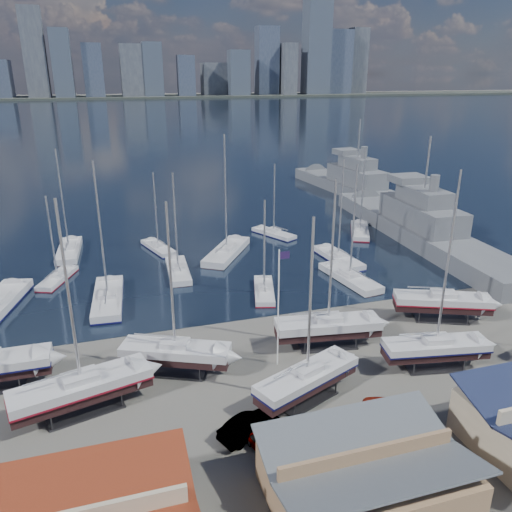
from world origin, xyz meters
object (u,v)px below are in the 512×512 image
object	(u,v)px
naval_ship_west	(355,188)
car_a	(265,444)
naval_ship_east	(419,230)
flagpole	(279,301)

from	to	relation	value
naval_ship_west	car_a	bearing A→B (deg)	142.61
car_a	naval_ship_east	bearing A→B (deg)	29.93
naval_ship_east	naval_ship_west	distance (m)	32.67
naval_ship_east	naval_ship_west	size ratio (longest dim) A/B	1.06
car_a	naval_ship_west	bearing A→B (deg)	43.10
car_a	flagpole	xyz separation A→B (m)	(4.72, 10.57, 5.86)
flagpole	naval_ship_west	bearing A→B (deg)	56.91
naval_ship_west	naval_ship_east	bearing A→B (deg)	165.15
flagpole	naval_ship_east	bearing A→B (deg)	39.63
naval_ship_west	flagpole	size ratio (longest dim) A/B	4.04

